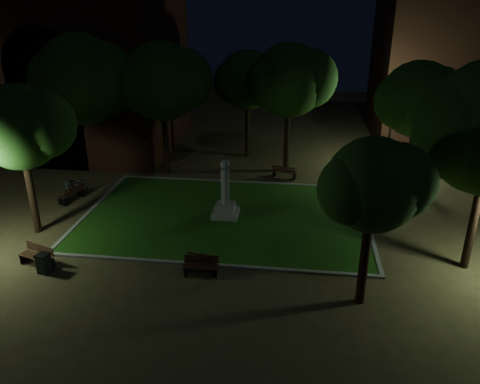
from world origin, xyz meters
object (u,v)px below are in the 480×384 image
object	(u,v)px
bicycle	(76,185)
trash_bin	(44,263)
bench_far_side	(284,172)
bench_near_left	(201,264)
monument	(225,201)
bench_near_right	(201,266)
bench_west_near	(37,256)
bench_left_side	(72,194)

from	to	relation	value
bicycle	trash_bin	bearing A→B (deg)	-144.41
bench_far_side	bench_near_left	bearing A→B (deg)	92.23
bench_far_side	monument	bearing A→B (deg)	82.14
bench_near_left	bench_near_right	distance (m)	0.25
bench_near_left	trash_bin	xyz separation A→B (m)	(-6.75, -0.97, 0.09)
monument	bench_west_near	size ratio (longest dim) A/B	1.81
monument	bench_west_near	world-z (taller)	monument
bench_near_left	bench_west_near	bearing A→B (deg)	-168.95
monument	bicycle	size ratio (longest dim) A/B	1.73
bench_west_near	bicycle	distance (m)	8.50
monument	bench_far_side	world-z (taller)	monument
bench_far_side	trash_bin	distance (m)	16.19
bench_near_left	bench_near_right	world-z (taller)	bench_near_right
bench_west_near	monument	bearing A→B (deg)	58.19
bench_far_side	bench_left_side	bearing A→B (deg)	40.55
bench_west_near	bench_far_side	size ratio (longest dim) A/B	1.03
trash_bin	bench_far_side	bearing A→B (deg)	52.44
monument	bench_near_left	bearing A→B (deg)	-92.04
bench_near_right	bench_far_side	bearing A→B (deg)	70.70
bicycle	monument	bearing A→B (deg)	-84.67
monument	bicycle	bearing A→B (deg)	166.62
bench_near_left	monument	bearing A→B (deg)	95.81
bench_far_side	trash_bin	size ratio (longest dim) A/B	1.91
bench_left_side	bicycle	bearing A→B (deg)	-146.52
bench_near_left	bench_left_side	distance (m)	11.18
bench_near_left	trash_bin	bearing A→B (deg)	-163.96
monument	trash_bin	size ratio (longest dim) A/B	3.56
bench_near_right	bench_far_side	world-z (taller)	bench_far_side
trash_bin	bicycle	distance (m)	9.20
bench_near_left	bench_far_side	distance (m)	12.27
monument	bench_left_side	bearing A→B (deg)	173.87
bench_near_left	bench_left_side	size ratio (longest dim) A/B	0.80
bench_far_side	bicycle	world-z (taller)	bicycle
bench_west_near	bicycle	size ratio (longest dim) A/B	0.95
bench_left_side	bench_far_side	xyz separation A→B (m)	(12.19, 5.32, -0.02)
bench_far_side	bicycle	distance (m)	13.17
bench_far_side	bicycle	xyz separation A→B (m)	(-12.54, -4.03, 0.07)
bench_near_right	bicycle	xyz separation A→B (m)	(-9.48, 8.08, 0.10)
monument	bench_far_side	xyz separation A→B (m)	(2.92, 6.32, -0.54)
bench_near_right	bench_west_near	world-z (taller)	bench_west_near
bench_near_right	monument	bearing A→B (deg)	83.48
bench_left_side	bicycle	world-z (taller)	bicycle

